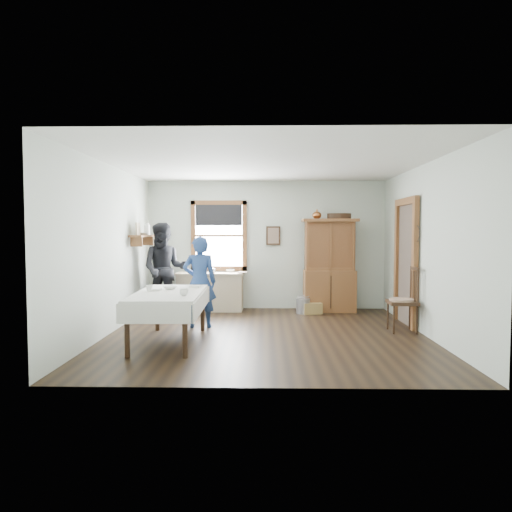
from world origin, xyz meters
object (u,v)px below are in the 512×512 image
(pail, at_px, (303,306))
(woman_blue, at_px, (200,285))
(spindle_chair, at_px, (402,299))
(work_counter, at_px, (210,292))
(dining_table, at_px, (169,317))
(figure_dark, at_px, (164,272))
(wicker_basket, at_px, (312,308))
(china_hutch, at_px, (329,265))

(pail, xyz_separation_m, woman_blue, (-1.87, -1.36, 0.57))
(spindle_chair, bearing_deg, woman_blue, 176.97)
(woman_blue, bearing_deg, work_counter, -94.67)
(dining_table, xyz_separation_m, figure_dark, (-0.56, 2.22, 0.46))
(dining_table, height_order, figure_dark, figure_dark)
(work_counter, bearing_deg, wicker_basket, -7.55)
(pail, height_order, woman_blue, woman_blue)
(dining_table, bearing_deg, work_counter, 84.48)
(woman_blue, bearing_deg, spindle_chair, 169.58)
(pail, distance_m, woman_blue, 2.38)
(dining_table, relative_size, figure_dark, 1.12)
(work_counter, bearing_deg, china_hutch, 0.21)
(dining_table, xyz_separation_m, wicker_basket, (2.33, 2.44, -0.27))
(woman_blue, distance_m, figure_dark, 1.41)
(figure_dark, bearing_deg, spindle_chair, -20.79)
(spindle_chair, xyz_separation_m, figure_dark, (-4.20, 1.41, 0.30))
(wicker_basket, xyz_separation_m, figure_dark, (-2.90, -0.22, 0.73))
(dining_table, xyz_separation_m, woman_blue, (0.29, 1.10, 0.34))
(work_counter, distance_m, pail, 1.94)
(pail, height_order, figure_dark, figure_dark)
(work_counter, height_order, spindle_chair, spindle_chair)
(spindle_chair, relative_size, woman_blue, 0.74)
(china_hutch, height_order, dining_table, china_hutch)
(dining_table, bearing_deg, spindle_chair, 12.58)
(wicker_basket, distance_m, woman_blue, 2.52)
(work_counter, bearing_deg, pail, -7.83)
(pail, bearing_deg, work_counter, 170.98)
(woman_blue, bearing_deg, figure_dark, -58.04)
(china_hutch, height_order, wicker_basket, china_hutch)
(woman_blue, bearing_deg, dining_table, 69.95)
(spindle_chair, bearing_deg, pail, 133.81)
(china_hutch, relative_size, woman_blue, 1.32)
(dining_table, height_order, woman_blue, woman_blue)
(pail, bearing_deg, wicker_basket, -5.63)
(work_counter, height_order, china_hutch, china_hutch)
(pail, bearing_deg, dining_table, -131.33)
(china_hutch, bearing_deg, figure_dark, -172.13)
(woman_blue, bearing_deg, pail, -149.56)
(china_hutch, bearing_deg, wicker_basket, -145.02)
(pail, xyz_separation_m, wicker_basket, (0.17, -0.02, -0.04))
(spindle_chair, xyz_separation_m, pail, (-1.48, 1.65, -0.38))
(work_counter, distance_m, wicker_basket, 2.11)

